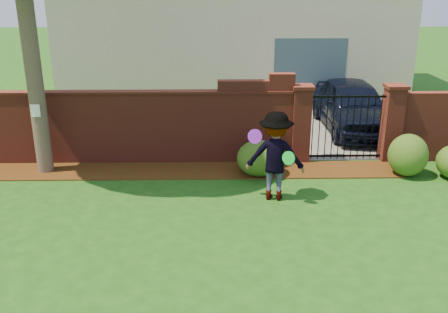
{
  "coord_description": "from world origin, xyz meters",
  "views": [
    {
      "loc": [
        0.32,
        -7.52,
        4.24
      ],
      "look_at": [
        0.5,
        1.4,
        1.05
      ],
      "focal_mm": 40.12,
      "sensor_mm": 36.0,
      "label": 1
    }
  ],
  "objects_px": {
    "frisbee_purple": "(255,136)",
    "frisbee_green": "(289,158)",
    "man": "(275,157)",
    "car": "(355,107)"
  },
  "relations": [
    {
      "from": "frisbee_green",
      "to": "man",
      "type": "bearing_deg",
      "value": 127.96
    },
    {
      "from": "car",
      "to": "frisbee_green",
      "type": "xyz_separation_m",
      "value": [
        -2.62,
        -4.91,
        0.24
      ]
    },
    {
      "from": "man",
      "to": "frisbee_green",
      "type": "bearing_deg",
      "value": 138.45
    },
    {
      "from": "man",
      "to": "frisbee_green",
      "type": "relative_size",
      "value": 6.67
    },
    {
      "from": "man",
      "to": "frisbee_purple",
      "type": "bearing_deg",
      "value": 5.55
    },
    {
      "from": "frisbee_purple",
      "to": "frisbee_green",
      "type": "bearing_deg",
      "value": -27.44
    },
    {
      "from": "man",
      "to": "frisbee_purple",
      "type": "relative_size",
      "value": 6.24
    },
    {
      "from": "man",
      "to": "frisbee_green",
      "type": "height_order",
      "value": "man"
    },
    {
      "from": "car",
      "to": "frisbee_green",
      "type": "height_order",
      "value": "car"
    },
    {
      "from": "frisbee_purple",
      "to": "man",
      "type": "bearing_deg",
      "value": -4.94
    }
  ]
}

